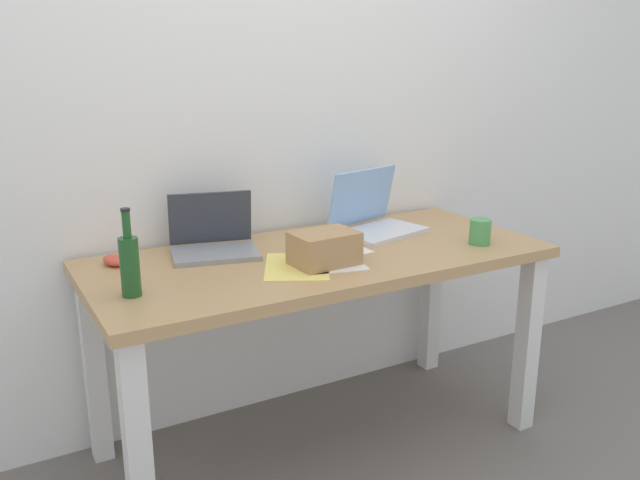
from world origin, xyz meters
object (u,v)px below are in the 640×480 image
desk (320,282)px  cardboard_box (324,249)px  laptop_right (374,219)px  coffee_mug (480,232)px  beer_bottle (130,264)px  laptop_left (214,241)px  computer_mouse (114,260)px

desk → cardboard_box: size_ratio=7.62×
laptop_right → coffee_mug: (0.25, -0.33, -0.01)m
cardboard_box → laptop_right: bearing=35.2°
beer_bottle → laptop_left: bearing=38.2°
coffee_mug → beer_bottle: bearing=176.1°
laptop_right → coffee_mug: laptop_right is taller
laptop_right → computer_mouse: (-1.00, 0.07, -0.04)m
laptop_right → computer_mouse: size_ratio=3.84×
laptop_left → computer_mouse: (-0.34, 0.03, -0.03)m
beer_bottle → laptop_right: bearing=13.5°
desk → laptop_right: bearing=24.1°
laptop_left → coffee_mug: 0.98m
cardboard_box → coffee_mug: bearing=-5.9°
desk → computer_mouse: 0.72m
laptop_right → coffee_mug: size_ratio=4.05×
beer_bottle → cardboard_box: size_ratio=1.24×
desk → laptop_right: 0.40m
desk → beer_bottle: size_ratio=6.16×
laptop_left → coffee_mug: bearing=-22.3°
coffee_mug → computer_mouse: bearing=162.0°
desk → beer_bottle: (-0.69, -0.10, 0.21)m
desk → computer_mouse: computer_mouse is taller
computer_mouse → coffee_mug: coffee_mug is taller
laptop_left → laptop_right: bearing=-3.5°
cardboard_box → coffee_mug: cardboard_box is taller
laptop_left → computer_mouse: size_ratio=3.44×
laptop_left → beer_bottle: bearing=-141.8°
computer_mouse → laptop_right: bearing=-20.8°
desk → laptop_right: size_ratio=4.26×
laptop_left → cardboard_box: bearing=-47.9°
desk → coffee_mug: bearing=-17.7°
beer_bottle → cardboard_box: 0.65m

